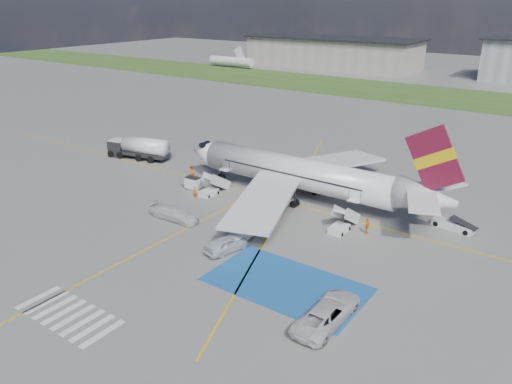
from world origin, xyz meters
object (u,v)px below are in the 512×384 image
(gpu_cart, at_px, (193,184))
(belt_loader, at_px, (453,226))
(fuel_tanker, at_px, (139,150))
(airliner, at_px, (306,175))
(van_white_a, at_px, (328,309))
(car_silver_b, at_px, (244,233))
(car_silver_a, at_px, (226,244))
(van_white_b, at_px, (174,212))

(gpu_cart, relative_size, belt_loader, 0.42)
(fuel_tanker, height_order, belt_loader, fuel_tanker)
(gpu_cart, bearing_deg, airliner, 17.62)
(van_white_a, bearing_deg, airliner, -55.89)
(airliner, bearing_deg, car_silver_b, -89.75)
(van_white_a, bearing_deg, car_silver_a, -18.09)
(belt_loader, height_order, van_white_a, van_white_a)
(car_silver_b, bearing_deg, gpu_cart, -34.75)
(fuel_tanker, xyz_separation_m, van_white_a, (44.04, -20.63, -0.34))
(airliner, xyz_separation_m, car_silver_b, (0.06, -13.05, -2.67))
(van_white_b, bearing_deg, airliner, -35.67)
(airliner, height_order, van_white_a, airliner)
(gpu_cart, bearing_deg, car_silver_a, -40.19)
(car_silver_b, bearing_deg, car_silver_a, 89.13)
(gpu_cart, xyz_separation_m, car_silver_a, (14.43, -11.01, 0.05))
(car_silver_a, bearing_deg, van_white_a, 174.67)
(airliner, bearing_deg, fuel_tanker, -179.75)
(van_white_a, bearing_deg, car_silver_b, -28.84)
(fuel_tanker, relative_size, belt_loader, 2.13)
(airliner, bearing_deg, van_white_a, -56.01)
(airliner, bearing_deg, belt_loader, 7.50)
(car_silver_a, relative_size, van_white_a, 0.80)
(fuel_tanker, bearing_deg, airliner, -11.77)
(belt_loader, relative_size, car_silver_b, 1.11)
(airliner, relative_size, car_silver_b, 8.34)
(belt_loader, height_order, car_silver_b, car_silver_b)
(fuel_tanker, xyz_separation_m, car_silver_a, (30.38, -16.14, -0.65))
(airliner, xyz_separation_m, fuel_tanker, (-30.03, -0.13, -1.94))
(airliner, relative_size, gpu_cart, 17.72)
(car_silver_a, distance_m, van_white_b, 10.04)
(gpu_cart, relative_size, car_silver_a, 0.44)
(fuel_tanker, relative_size, car_silver_b, 2.37)
(airliner, distance_m, van_white_b, 16.77)
(gpu_cart, distance_m, van_white_a, 32.09)
(belt_loader, xyz_separation_m, car_silver_b, (-17.31, -15.33, 0.37))
(van_white_a, bearing_deg, belt_loader, -98.18)
(car_silver_a, xyz_separation_m, van_white_b, (-9.71, 2.58, 0.16))
(gpu_cart, bearing_deg, car_silver_b, -31.68)
(airliner, relative_size, van_white_b, 7.47)
(van_white_a, bearing_deg, fuel_tanker, -24.99)
(car_silver_a, bearing_deg, van_white_b, -1.99)
(airliner, bearing_deg, gpu_cart, -159.52)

